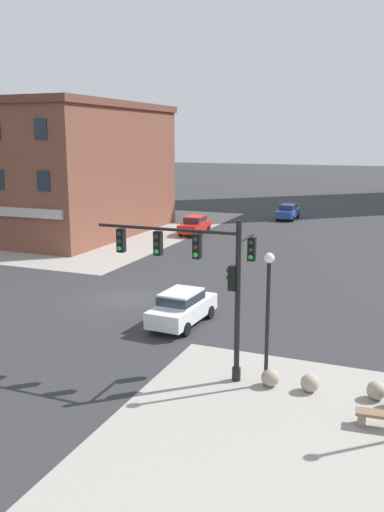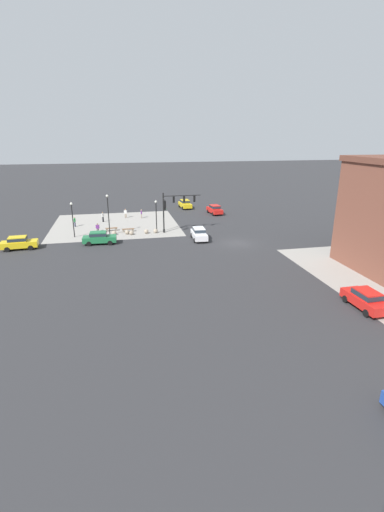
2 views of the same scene
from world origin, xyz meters
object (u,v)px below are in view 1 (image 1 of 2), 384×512
(traffic_signal_main, at_px, (206,271))
(bollard_sphere_curb_b, at_px, (310,383))
(bollard_sphere_curb_c, at_px, (376,390))
(street_lamp_corner_near, at_px, (268,303))
(car_cross_westbound, at_px, (195,224))
(car_cross_eastbound, at_px, (182,306))
(car_main_northbound_far, at_px, (288,211))
(bollard_sphere_curb_a, at_px, (270,378))

(traffic_signal_main, distance_m, bollard_sphere_curb_b, 5.40)
(bollard_sphere_curb_c, relative_size, street_lamp_corner_near, 0.13)
(car_cross_westbound, bearing_deg, car_cross_eastbound, -69.56)
(bollard_sphere_curb_b, distance_m, car_cross_eastbound, 8.50)
(car_main_northbound_far, distance_m, car_cross_eastbound, 36.43)
(street_lamp_corner_near, distance_m, car_cross_eastbound, 7.62)
(bollard_sphere_curb_a, distance_m, car_main_northbound_far, 42.13)
(traffic_signal_main, bearing_deg, bollard_sphere_curb_a, -4.11)
(car_main_northbound_far, bearing_deg, bollard_sphere_curb_a, -78.45)
(street_lamp_corner_near, relative_size, car_main_northbound_far, 1.11)
(bollard_sphere_curb_a, relative_size, bollard_sphere_curb_c, 1.00)
(street_lamp_corner_near, xyz_separation_m, car_main_northbound_far, (-8.26, 41.25, -2.19))
(street_lamp_corner_near, bearing_deg, car_main_northbound_far, 101.33)
(traffic_signal_main, bearing_deg, street_lamp_corner_near, -3.87)
(bollard_sphere_curb_b, distance_m, bollard_sphere_curb_c, 2.22)
(bollard_sphere_curb_c, relative_size, car_cross_westbound, 0.15)
(traffic_signal_main, height_order, bollard_sphere_curb_c, traffic_signal_main)
(car_cross_eastbound, bearing_deg, bollard_sphere_curb_b, -34.99)
(bollard_sphere_curb_b, bearing_deg, street_lamp_corner_near, -177.55)
(car_cross_eastbound, bearing_deg, car_cross_westbound, 110.44)
(bollard_sphere_curb_a, distance_m, bollard_sphere_curb_c, 3.62)
(bollard_sphere_curb_b, bearing_deg, bollard_sphere_curb_c, 6.96)
(bollard_sphere_curb_a, bearing_deg, car_cross_westbound, 116.65)
(car_cross_westbound, bearing_deg, car_main_northbound_far, 64.73)
(bollard_sphere_curb_b, height_order, car_cross_eastbound, car_cross_eastbound)
(car_main_northbound_far, xyz_separation_m, car_cross_westbound, (-5.95, -12.60, 0.00))
(street_lamp_corner_near, relative_size, car_cross_eastbound, 1.09)
(bollard_sphere_curb_b, bearing_deg, traffic_signal_main, 178.63)
(bollard_sphere_curb_c, xyz_separation_m, street_lamp_corner_near, (-3.78, -0.34, 2.78))
(bollard_sphere_curb_a, bearing_deg, bollard_sphere_curb_b, 3.66)
(bollard_sphere_curb_c, distance_m, street_lamp_corner_near, 4.70)
(bollard_sphere_curb_b, xyz_separation_m, bollard_sphere_curb_c, (2.21, 0.27, 0.00))
(bollard_sphere_curb_c, xyz_separation_m, car_cross_westbound, (-17.99, 28.31, 0.59))
(bollard_sphere_curb_a, relative_size, car_main_northbound_far, 0.15)
(bollard_sphere_curb_c, height_order, car_cross_eastbound, car_cross_eastbound)
(traffic_signal_main, height_order, car_cross_eastbound, traffic_signal_main)
(car_main_northbound_far, xyz_separation_m, car_cross_eastbound, (2.88, -36.31, 0.00))
(bollard_sphere_curb_b, xyz_separation_m, car_cross_westbound, (-15.78, 28.58, 0.59))
(bollard_sphere_curb_c, distance_m, car_cross_westbound, 33.55)
(street_lamp_corner_near, bearing_deg, bollard_sphere_curb_a, -7.33)
(traffic_signal_main, xyz_separation_m, street_lamp_corner_near, (2.39, -0.16, -0.89))
(traffic_signal_main, bearing_deg, bollard_sphere_curb_c, 1.63)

